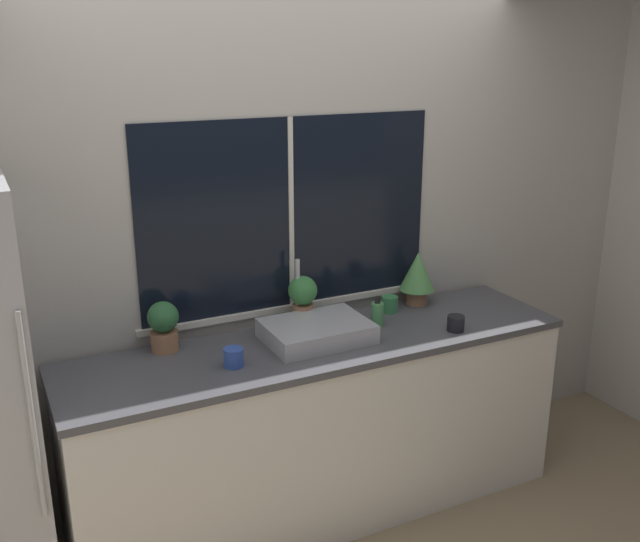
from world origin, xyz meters
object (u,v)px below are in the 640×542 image
object	(u,v)px
potted_plant_right	(417,274)
potted_plant_center	(303,297)
soap_bottle	(377,314)
mug_green	(390,304)
potted_plant_left	(164,325)
mug_black	(456,323)
sink	(316,330)
mug_blue	(234,357)

from	to	relation	value
potted_plant_right	potted_plant_center	bearing A→B (deg)	180.00
soap_bottle	mug_green	world-z (taller)	soap_bottle
potted_plant_left	mug_black	size ratio (longest dim) A/B	2.78
potted_plant_left	soap_bottle	xyz separation A→B (m)	(1.03, -0.18, -0.06)
mug_green	mug_black	distance (m)	0.40
sink	potted_plant_right	distance (m)	0.74
mug_green	mug_black	size ratio (longest dim) A/B	1.02
mug_green	potted_plant_left	bearing A→B (deg)	178.12
potted_plant_center	potted_plant_right	xyz separation A→B (m)	(0.68, 0.00, 0.02)
potted_plant_left	mug_blue	bearing A→B (deg)	-53.64
sink	potted_plant_center	bearing A→B (deg)	83.24
potted_plant_center	soap_bottle	world-z (taller)	potted_plant_center
potted_plant_center	mug_green	world-z (taller)	potted_plant_center
sink	mug_blue	xyz separation A→B (m)	(-0.45, -0.10, -0.00)
mug_green	soap_bottle	bearing A→B (deg)	-138.84
sink	potted_plant_center	distance (m)	0.23
potted_plant_left	soap_bottle	distance (m)	1.04
potted_plant_center	mug_black	world-z (taller)	potted_plant_center
soap_bottle	potted_plant_left	bearing A→B (deg)	170.26
mug_green	mug_blue	bearing A→B (deg)	-164.61
potted_plant_center	soap_bottle	bearing A→B (deg)	-28.34
sink	mug_black	xyz separation A→B (m)	(0.66, -0.21, -0.01)
soap_bottle	mug_blue	size ratio (longest dim) A/B	1.76
potted_plant_center	mug_blue	distance (m)	0.57
potted_plant_center	potted_plant_left	bearing A→B (deg)	-180.00
soap_bottle	mug_black	size ratio (longest dim) A/B	1.82
potted_plant_left	mug_blue	xyz separation A→B (m)	(0.22, -0.30, -0.08)
potted_plant_center	mug_green	xyz separation A→B (m)	(0.48, -0.04, -0.10)
potted_plant_right	soap_bottle	distance (m)	0.41
potted_plant_center	soap_bottle	size ratio (longest dim) A/B	1.65
potted_plant_center	mug_blue	world-z (taller)	potted_plant_center
soap_bottle	mug_blue	xyz separation A→B (m)	(-0.80, -0.13, -0.02)
potted_plant_center	soap_bottle	distance (m)	0.38
sink	soap_bottle	bearing A→B (deg)	3.89
potted_plant_left	mug_green	world-z (taller)	potted_plant_left
sink	potted_plant_left	size ratio (longest dim) A/B	2.06
mug_blue	mug_black	world-z (taller)	mug_blue
soap_bottle	mug_green	xyz separation A→B (m)	(0.16, 0.14, -0.02)
mug_blue	sink	bearing A→B (deg)	12.84
mug_blue	soap_bottle	bearing A→B (deg)	8.99
mug_green	sink	bearing A→B (deg)	-162.39
mug_black	sink	bearing A→B (deg)	162.70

